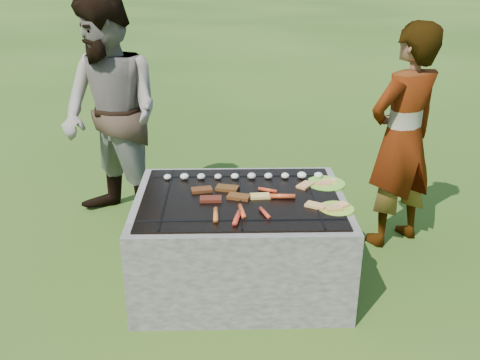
% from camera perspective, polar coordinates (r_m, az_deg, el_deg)
% --- Properties ---
extents(lawn, '(60.00, 60.00, 0.00)m').
position_cam_1_polar(lawn, '(3.58, 0.02, -10.67)').
color(lawn, '#214411').
rests_on(lawn, ground).
extents(fire_pit, '(1.30, 1.00, 0.62)m').
position_cam_1_polar(fire_pit, '(3.44, 0.02, -6.76)').
color(fire_pit, '#A69E93').
rests_on(fire_pit, ground).
extents(mushrooms, '(1.05, 0.06, 0.04)m').
position_cam_1_polar(mushrooms, '(3.54, 0.90, 0.44)').
color(mushrooms, silver).
rests_on(mushrooms, fire_pit).
extents(pork_slabs, '(0.38, 0.25, 0.02)m').
position_cam_1_polar(pork_slabs, '(3.31, -2.11, -1.42)').
color(pork_slabs, brown).
rests_on(pork_slabs, fire_pit).
extents(sausages, '(0.50, 0.50, 0.03)m').
position_cam_1_polar(sausages, '(3.11, 1.09, -3.00)').
color(sausages, '#E64B25').
rests_on(sausages, fire_pit).
extents(bread_on_grate, '(0.45, 0.43, 0.02)m').
position_cam_1_polar(bread_on_grate, '(3.30, 5.61, -1.63)').
color(bread_on_grate, '#E3D274').
rests_on(bread_on_grate, fire_pit).
extents(plate_far, '(0.29, 0.29, 0.03)m').
position_cam_1_polar(plate_far, '(3.51, 9.12, -0.40)').
color(plate_far, '#AFE035').
rests_on(plate_far, fire_pit).
extents(plate_near, '(0.21, 0.21, 0.03)m').
position_cam_1_polar(plate_near, '(3.19, 10.26, -3.02)').
color(plate_near, yellow).
rests_on(plate_near, fire_pit).
extents(cook, '(0.69, 0.61, 1.60)m').
position_cam_1_polar(cook, '(3.90, 16.93, 4.24)').
color(cook, gray).
rests_on(cook, ground).
extents(bystander, '(1.08, 1.06, 1.75)m').
position_cam_1_polar(bystander, '(4.11, -13.55, 6.69)').
color(bystander, gray).
rests_on(bystander, ground).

